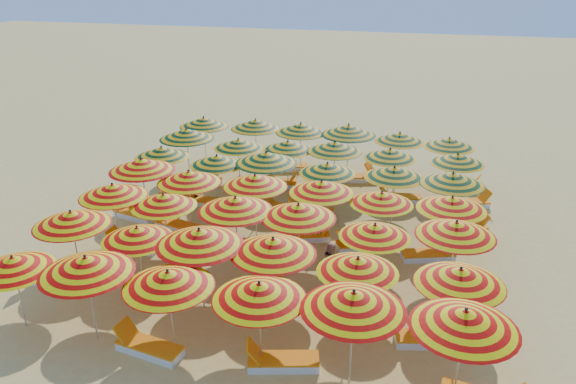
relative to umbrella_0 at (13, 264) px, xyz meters
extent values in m
plane|color=#D7BA5F|center=(5.35, 6.59, -1.91)|extent=(120.00, 120.00, 0.00)
cylinder|color=silver|center=(0.00, 0.00, -0.89)|extent=(0.04, 0.04, 2.05)
cone|color=#D56700|center=(0.00, 0.00, 0.00)|extent=(2.67, 2.67, 0.39)
sphere|color=black|center=(0.00, 0.00, 0.23)|extent=(0.07, 0.07, 0.07)
cylinder|color=silver|center=(2.13, 0.03, -0.75)|extent=(0.04, 0.04, 2.33)
cone|color=#D56700|center=(2.13, 0.03, 0.26)|extent=(2.99, 2.99, 0.44)
sphere|color=black|center=(2.13, 0.03, 0.52)|extent=(0.08, 0.08, 0.08)
cylinder|color=silver|center=(4.27, 0.11, -0.80)|extent=(0.04, 0.04, 2.22)
cone|color=#D56700|center=(4.27, 0.11, 0.16)|extent=(2.82, 2.82, 0.42)
sphere|color=black|center=(4.27, 0.11, 0.40)|extent=(0.07, 0.07, 0.07)
cylinder|color=silver|center=(6.51, 0.16, -0.80)|extent=(0.04, 0.04, 2.22)
cone|color=#D56700|center=(6.51, 0.16, 0.16)|extent=(2.92, 2.92, 0.42)
sphere|color=black|center=(6.51, 0.16, 0.40)|extent=(0.07, 0.07, 0.07)
cylinder|color=silver|center=(8.67, 0.13, -0.73)|extent=(0.04, 0.04, 2.36)
cone|color=#D56700|center=(8.67, 0.13, 0.29)|extent=(2.87, 2.87, 0.45)
sphere|color=black|center=(8.67, 0.13, 0.55)|extent=(0.08, 0.08, 0.08)
cylinder|color=silver|center=(11.01, 0.12, -0.76)|extent=(0.04, 0.04, 2.31)
cone|color=#D56700|center=(11.01, 0.12, 0.24)|extent=(2.86, 2.86, 0.44)
sphere|color=black|center=(11.01, 0.12, 0.50)|extent=(0.08, 0.08, 0.08)
cylinder|color=silver|center=(0.07, 2.40, -0.79)|extent=(0.04, 0.04, 2.24)
cone|color=#D56700|center=(0.07, 2.40, 0.18)|extent=(2.75, 2.75, 0.43)
sphere|color=black|center=(0.07, 2.40, 0.43)|extent=(0.07, 0.07, 0.07)
cylinder|color=silver|center=(2.21, 2.35, -0.89)|extent=(0.04, 0.04, 2.04)
cone|color=#D56700|center=(2.21, 2.35, -0.01)|extent=(2.13, 2.13, 0.39)
sphere|color=black|center=(2.21, 2.35, 0.22)|extent=(0.07, 0.07, 0.07)
cylinder|color=silver|center=(4.25, 2.03, -0.72)|extent=(0.05, 0.05, 2.38)
cone|color=#D56700|center=(4.25, 2.03, 0.31)|extent=(2.72, 2.72, 0.45)
sphere|color=black|center=(4.25, 2.03, 0.57)|extent=(0.08, 0.08, 0.08)
cylinder|color=silver|center=(6.25, 2.19, -0.76)|extent=(0.04, 0.04, 2.30)
cone|color=#D56700|center=(6.25, 2.19, 0.23)|extent=(2.56, 2.56, 0.44)
sphere|color=black|center=(6.25, 2.19, 0.48)|extent=(0.08, 0.08, 0.08)
cylinder|color=silver|center=(8.49, 2.11, -0.86)|extent=(0.04, 0.04, 2.10)
cone|color=#D56700|center=(8.49, 2.11, 0.04)|extent=(2.28, 2.28, 0.40)
sphere|color=black|center=(8.49, 2.11, 0.27)|extent=(0.07, 0.07, 0.07)
cylinder|color=silver|center=(10.96, 2.02, -0.81)|extent=(0.04, 0.04, 2.21)
cone|color=#D56700|center=(10.96, 2.02, 0.15)|extent=(2.72, 2.72, 0.42)
sphere|color=black|center=(10.96, 2.02, 0.39)|extent=(0.07, 0.07, 0.07)
cylinder|color=silver|center=(0.10, 4.62, -0.79)|extent=(0.04, 0.04, 2.24)
cone|color=#D56700|center=(0.10, 4.62, 0.18)|extent=(2.79, 2.79, 0.43)
sphere|color=black|center=(0.10, 4.62, 0.42)|extent=(0.07, 0.07, 0.07)
cylinder|color=silver|center=(1.93, 4.56, -0.86)|extent=(0.04, 0.04, 2.11)
cone|color=#D56700|center=(1.93, 4.56, 0.06)|extent=(2.29, 2.29, 0.40)
sphere|color=black|center=(1.93, 4.56, 0.29)|extent=(0.07, 0.07, 0.07)
cylinder|color=silver|center=(4.40, 4.44, -0.75)|extent=(0.04, 0.04, 2.32)
cone|color=#D56700|center=(4.40, 4.44, 0.26)|extent=(2.84, 2.84, 0.44)
sphere|color=black|center=(4.40, 4.44, 0.51)|extent=(0.08, 0.08, 0.08)
cylinder|color=silver|center=(6.35, 4.51, -0.77)|extent=(0.04, 0.04, 2.28)
cone|color=#D56700|center=(6.35, 4.51, 0.22)|extent=(2.57, 2.57, 0.44)
sphere|color=black|center=(6.35, 4.51, 0.47)|extent=(0.08, 0.08, 0.08)
cylinder|color=silver|center=(8.67, 4.23, -0.88)|extent=(0.04, 0.04, 2.05)
cone|color=#D56700|center=(8.67, 4.23, 0.01)|extent=(2.54, 2.54, 0.39)
sphere|color=black|center=(8.67, 4.23, 0.23)|extent=(0.07, 0.07, 0.07)
cylinder|color=silver|center=(10.88, 4.53, -0.78)|extent=(0.04, 0.04, 2.26)
cone|color=#D56700|center=(10.88, 4.53, 0.20)|extent=(2.69, 2.69, 0.43)
sphere|color=black|center=(10.88, 4.53, 0.45)|extent=(0.08, 0.08, 0.08)
cylinder|color=silver|center=(0.00, 6.75, -0.72)|extent=(0.05, 0.05, 2.38)
cone|color=#D56700|center=(0.00, 6.75, 0.31)|extent=(3.06, 3.06, 0.45)
sphere|color=black|center=(0.00, 6.75, 0.57)|extent=(0.08, 0.08, 0.08)
cylinder|color=silver|center=(1.98, 6.39, -0.80)|extent=(0.04, 0.04, 2.23)
cone|color=#D56700|center=(1.98, 6.39, 0.16)|extent=(2.47, 2.47, 0.42)
sphere|color=black|center=(1.98, 6.39, 0.41)|extent=(0.07, 0.07, 0.07)
cylinder|color=silver|center=(4.31, 6.65, -0.80)|extent=(0.04, 0.04, 2.22)
cone|color=#D56700|center=(4.31, 6.65, 0.16)|extent=(2.27, 2.27, 0.42)
sphere|color=black|center=(4.31, 6.65, 0.41)|extent=(0.07, 0.07, 0.07)
cylinder|color=silver|center=(6.59, 6.76, -0.82)|extent=(0.04, 0.04, 2.19)
cone|color=#D56700|center=(6.59, 6.76, 0.13)|extent=(2.77, 2.77, 0.42)
sphere|color=black|center=(6.59, 6.76, 0.37)|extent=(0.07, 0.07, 0.07)
cylinder|color=silver|center=(8.61, 6.62, -0.88)|extent=(0.04, 0.04, 2.06)
cone|color=#D56700|center=(8.61, 6.62, 0.01)|extent=(2.65, 2.65, 0.39)
sphere|color=black|center=(8.61, 6.62, 0.24)|extent=(0.07, 0.07, 0.07)
cylinder|color=silver|center=(10.79, 6.46, -0.81)|extent=(0.04, 0.04, 2.20)
cone|color=#D56700|center=(10.79, 6.46, 0.14)|extent=(2.36, 2.36, 0.42)
sphere|color=black|center=(10.79, 6.46, 0.38)|extent=(0.07, 0.07, 0.07)
cylinder|color=silver|center=(-0.25, 8.78, -0.83)|extent=(0.04, 0.04, 2.16)
cone|color=#745C08|center=(-0.25, 8.78, 0.10)|extent=(2.72, 2.72, 0.41)
sphere|color=black|center=(-0.25, 8.78, 0.34)|extent=(0.07, 0.07, 0.07)
cylinder|color=silver|center=(2.09, 8.71, -0.89)|extent=(0.04, 0.04, 2.05)
cone|color=#745C08|center=(2.09, 8.71, 0.00)|extent=(2.65, 2.65, 0.39)
sphere|color=black|center=(2.09, 8.71, 0.22)|extent=(0.07, 0.07, 0.07)
cylinder|color=silver|center=(4.08, 8.73, -0.74)|extent=(0.04, 0.04, 2.34)
cone|color=#745C08|center=(4.08, 8.73, 0.28)|extent=(2.44, 2.44, 0.45)
sphere|color=black|center=(4.08, 8.73, 0.53)|extent=(0.08, 0.08, 0.08)
cylinder|color=silver|center=(6.39, 8.83, -0.87)|extent=(0.04, 0.04, 2.09)
cone|color=#745C08|center=(6.39, 8.83, 0.03)|extent=(2.33, 2.33, 0.40)
sphere|color=black|center=(6.39, 8.83, 0.26)|extent=(0.07, 0.07, 0.07)
cylinder|color=silver|center=(8.81, 8.88, -0.84)|extent=(0.04, 0.04, 2.15)
cone|color=#745C08|center=(8.81, 8.88, 0.10)|extent=(2.77, 2.77, 0.41)
sphere|color=black|center=(8.81, 8.88, 0.33)|extent=(0.07, 0.07, 0.07)
cylinder|color=silver|center=(10.82, 8.59, -0.80)|extent=(0.04, 0.04, 2.22)
cone|color=#745C08|center=(10.82, 8.59, 0.16)|extent=(2.25, 2.25, 0.42)
sphere|color=black|center=(10.82, 8.59, 0.41)|extent=(0.07, 0.07, 0.07)
cylinder|color=silver|center=(-0.10, 10.83, -0.75)|extent=(0.04, 0.04, 2.33)
cone|color=#745C08|center=(-0.10, 10.83, 0.27)|extent=(2.71, 2.71, 0.44)
sphere|color=black|center=(-0.10, 10.83, 0.52)|extent=(0.08, 0.08, 0.08)
cylinder|color=silver|center=(2.20, 10.87, -0.89)|extent=(0.04, 0.04, 2.05)
cone|color=#745C08|center=(2.20, 10.87, 0.00)|extent=(2.17, 2.17, 0.39)
sphere|color=black|center=(2.20, 10.87, 0.23)|extent=(0.07, 0.07, 0.07)
cylinder|color=silver|center=(4.30, 11.06, -0.87)|extent=(0.04, 0.04, 2.09)
cone|color=#745C08|center=(4.30, 11.06, 0.04)|extent=(2.54, 2.54, 0.40)
sphere|color=black|center=(4.30, 11.06, 0.27)|extent=(0.07, 0.07, 0.07)
cylinder|color=silver|center=(6.26, 11.05, -0.80)|extent=(0.04, 0.04, 2.22)
cone|color=#745C08|center=(6.26, 11.05, 0.16)|extent=(2.84, 2.84, 0.42)
sphere|color=black|center=(6.26, 11.05, 0.40)|extent=(0.07, 0.07, 0.07)
cylinder|color=silver|center=(8.46, 11.09, -0.87)|extent=(0.04, 0.04, 2.09)
cone|color=#745C08|center=(8.46, 11.09, 0.04)|extent=(2.43, 2.43, 0.40)
sphere|color=black|center=(8.46, 11.09, 0.27)|extent=(0.07, 0.07, 0.07)
cylinder|color=silver|center=(11.03, 11.15, -0.87)|extent=(0.04, 0.04, 2.09)
cone|color=#745C08|center=(11.03, 11.15, 0.04)|extent=(2.42, 2.42, 0.40)
sphere|color=black|center=(11.03, 11.15, 0.27)|extent=(0.07, 0.07, 0.07)
cylinder|color=silver|center=(-0.23, 13.00, -0.79)|extent=(0.04, 0.04, 2.25)
cone|color=#745C08|center=(-0.23, 13.00, 0.19)|extent=(2.98, 2.98, 0.43)
sphere|color=black|center=(-0.23, 13.00, 0.44)|extent=(0.08, 0.08, 0.08)
cylinder|color=silver|center=(2.18, 13.28, -0.79)|extent=(0.04, 0.04, 2.25)
cone|color=#745C08|center=(2.18, 13.28, 0.18)|extent=(2.40, 2.40, 0.43)
sphere|color=black|center=(2.18, 13.28, 0.43)|extent=(0.07, 0.07, 0.07)
cylinder|color=silver|center=(4.33, 13.17, -0.79)|extent=(0.04, 0.04, 2.25)
cone|color=#745C08|center=(4.33, 13.17, 0.19)|extent=(2.83, 2.83, 0.43)
sphere|color=black|center=(4.33, 13.17, 0.43)|extent=(0.08, 0.08, 0.08)
cylinder|color=silver|center=(6.49, 12.99, -0.72)|extent=(0.05, 0.05, 2.39)
cone|color=#745C08|center=(6.49, 12.99, 0.32)|extent=(2.75, 2.75, 0.46)
sphere|color=black|center=(6.49, 12.99, 0.58)|extent=(0.08, 0.08, 0.08)
cylinder|color=silver|center=(8.67, 13.27, -0.84)|extent=(0.04, 0.04, 2.14)
cone|color=#745C08|center=(8.67, 13.27, 0.08)|extent=(2.72, 2.72, 0.41)
sphere|color=black|center=(8.67, 13.27, 0.32)|extent=(0.07, 0.07, 0.07)
cylinder|color=silver|center=(10.71, 13.06, -0.85)|extent=(0.04, 0.04, 2.13)
cone|color=#745C08|center=(10.71, 13.06, 0.07)|extent=(2.33, 2.33, 0.41)
sphere|color=black|center=(10.71, 13.06, 0.31)|extent=(0.07, 0.07, 0.07)
cube|color=white|center=(3.72, -0.13, -1.81)|extent=(1.77, 0.85, 0.20)
cube|color=orange|center=(3.72, -0.13, -1.68)|extent=(1.77, 0.85, 0.06)
cube|color=orange|center=(3.03, -0.02, -1.46)|extent=(0.45, 0.63, 0.48)
cube|color=white|center=(7.06, 0.23, -1.81)|extent=(1.79, 1.01, 0.20)
cube|color=orange|center=(7.06, 0.23, -1.68)|extent=(1.79, 1.01, 0.06)
cube|color=orange|center=(6.39, 0.04, -1.46)|extent=(0.51, 0.66, 0.48)
cube|color=white|center=(-0.48, 2.26, -1.81)|extent=(1.80, 1.12, 0.20)
cube|color=orange|center=(-0.48, 2.26, -1.68)|extent=(1.80, 1.12, 0.06)
cube|color=orange|center=(-1.14, 2.03, -1.46)|extent=(0.54, 0.67, 0.48)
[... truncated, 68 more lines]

